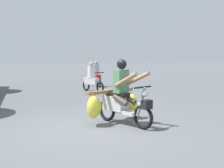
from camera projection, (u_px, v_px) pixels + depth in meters
The scene contains 4 objects.
ground_plane at pixel (95, 129), 6.62m from camera, with size 120.00×120.00×0.00m, color #56595E.
motorbike_main_loaded at pixel (118, 101), 7.20m from camera, with size 1.63×1.71×1.58m.
motorbike_distant_ahead_left at pixel (92, 80), 13.53m from camera, with size 0.78×1.53×1.40m.
motorbike_distant_ahead_right at pixel (96, 76), 15.89m from camera, with size 0.50×1.62×1.40m.
Camera 1 is at (-1.50, -6.32, 1.65)m, focal length 46.79 mm.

